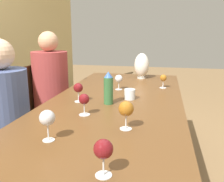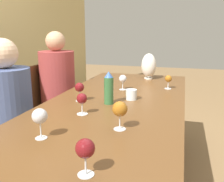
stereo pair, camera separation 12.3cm
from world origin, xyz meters
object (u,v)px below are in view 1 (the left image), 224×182
water_tumbler (130,94)px  person_far (52,90)px  wine_glass_4 (119,79)px  wine_glass_6 (103,150)px  wine_glass_1 (47,118)px  wine_glass_5 (78,88)px  vase (142,65)px  chair_far (46,106)px  wine_glass_3 (163,78)px  wine_glass_2 (126,109)px  person_near (7,117)px  wine_glass_0 (84,100)px  water_bottle (108,88)px

water_tumbler → person_far: 0.97m
wine_glass_4 → wine_glass_6: (-1.32, -0.18, 0.01)m
wine_glass_1 → wine_glass_6: (-0.23, -0.32, -0.01)m
wine_glass_5 → wine_glass_6: size_ratio=0.99×
vase → chair_far: size_ratio=0.29×
person_far → vase: bearing=-65.9°
wine_glass_5 → chair_far: chair_far is taller
wine_glass_3 → wine_glass_4: size_ratio=0.94×
wine_glass_1 → wine_glass_4: size_ratio=1.15×
wine_glass_2 → wine_glass_3: 1.03m
wine_glass_1 → wine_glass_3: wine_glass_1 is taller
wine_glass_5 → wine_glass_3: bearing=-45.8°
water_tumbler → wine_glass_2: size_ratio=0.55×
wine_glass_2 → person_near: size_ratio=0.13×
wine_glass_0 → wine_glass_6: 0.67m
water_bottle → person_far: 0.96m
wine_glass_3 → person_far: bearing=88.3°
water_bottle → vase: size_ratio=0.86×
wine_glass_1 → wine_glass_6: bearing=-125.6°
wine_glass_5 → wine_glass_0: bearing=-154.0°
wine_glass_4 → water_tumbler: bearing=-154.8°
wine_glass_5 → person_far: size_ratio=0.11×
wine_glass_2 → water_tumbler: bearing=5.9°
person_near → chair_far: bearing=6.4°
person_near → wine_glass_1: bearing=-131.1°
wine_glass_4 → wine_glass_2: bearing=-167.3°
wine_glass_4 → wine_glass_0: bearing=173.0°
person_near → person_far: size_ratio=0.97×
wine_glass_2 → vase: bearing=2.0°
person_far → wine_glass_4: bearing=-103.8°
wine_glass_6 → chair_far: (1.49, 0.98, -0.35)m
wine_glass_5 → wine_glass_6: wine_glass_6 is taller
water_tumbler → wine_glass_6: 1.03m
wine_glass_0 → wine_glass_5: size_ratio=0.97×
wine_glass_5 → wine_glass_6: (-0.88, -0.40, 0.00)m
wine_glass_2 → wine_glass_4: (0.87, 0.20, -0.02)m
wine_glass_3 → chair_far: bearing=88.5°
water_bottle → wine_glass_2: water_bottle is taller
vase → wine_glass_6: bearing=-178.8°
chair_far → person_near: person_near is taller
wine_glass_2 → wine_glass_5: size_ratio=1.11×
vase → wine_glass_6: 1.87m
wine_glass_4 → person_near: bearing=129.7°
water_bottle → person_near: person_near is taller
wine_glass_2 → wine_glass_6: size_ratio=1.09×
person_far → wine_glass_5: bearing=-141.1°
wine_glass_3 → wine_glass_6: (-1.46, 0.19, 0.01)m
vase → wine_glass_1: (-1.64, 0.28, -0.03)m
wine_glass_3 → chair_far: size_ratio=0.13×
wine_glass_4 → person_near: size_ratio=0.11×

